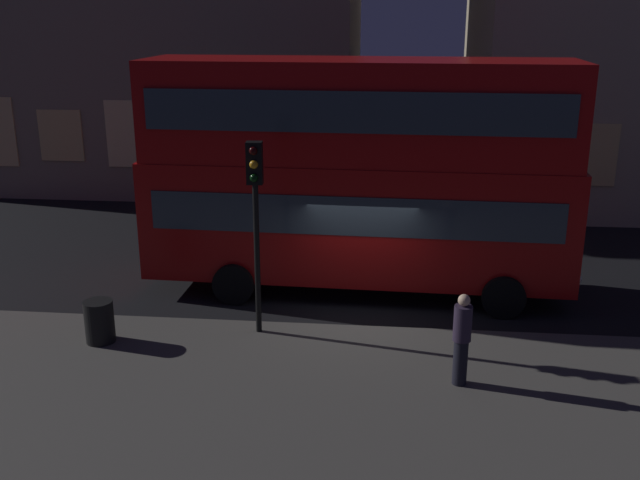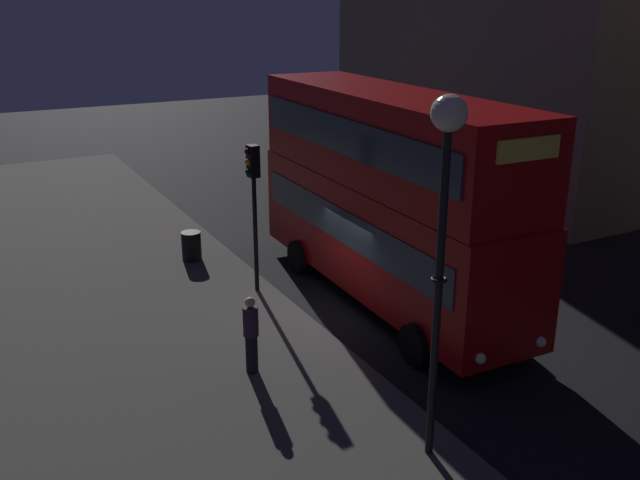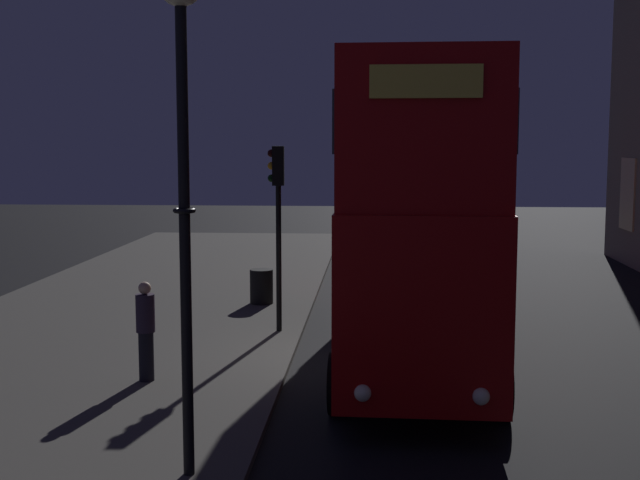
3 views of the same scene
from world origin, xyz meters
name	(u,v)px [view 2 (image 2 of 3)]	position (x,y,z in m)	size (l,w,h in m)	color
ground_plane	(341,311)	(0.00, 0.00, 0.00)	(80.00, 80.00, 0.00)	black
sidewalk_slab	(143,355)	(0.00, -5.24, 0.06)	(44.00, 8.51, 0.12)	#4C4944
double_decker_bus	(387,189)	(-0.18, 1.42, 3.11)	(10.33, 3.05, 5.60)	#9E0C0C
traffic_light_near_kerb	(253,188)	(-2.08, -1.51, 3.04)	(0.34, 0.37, 4.07)	black
street_lamp	(444,190)	(6.10, -1.71, 4.97)	(0.58, 0.58, 6.34)	black
pedestrian	(251,334)	(1.98, -3.37, 1.03)	(0.33, 0.33, 1.75)	black
litter_bin	(191,246)	(-5.25, -2.31, 0.56)	(0.60, 0.60, 0.89)	black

